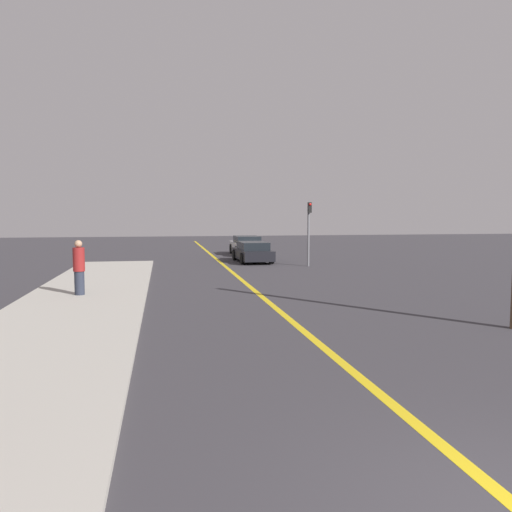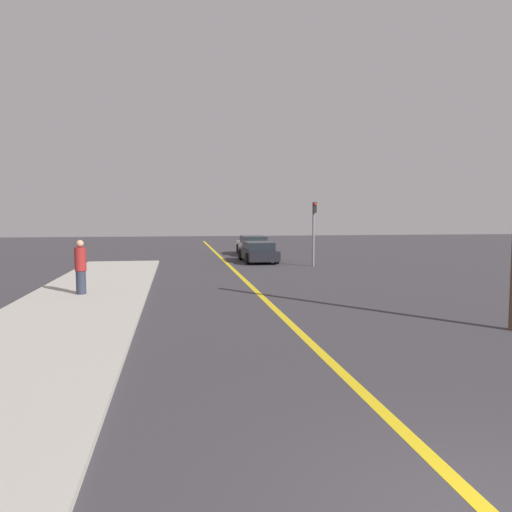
# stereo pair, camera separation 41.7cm
# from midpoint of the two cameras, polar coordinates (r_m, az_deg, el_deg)

# --- Properties ---
(road_center_line) EXTENTS (0.20, 60.00, 0.01)m
(road_center_line) POSITION_cam_midpoint_polar(r_m,az_deg,el_deg) (21.74, -1.11, -2.44)
(road_center_line) COLOR gold
(road_center_line) RESTS_ON ground_plane
(sidewalk_left) EXTENTS (3.88, 25.50, 0.11)m
(sidewalk_left) POSITION_cam_midpoint_polar(r_m,az_deg,el_deg) (16.55, -18.49, -4.78)
(sidewalk_left) COLOR #ADA89E
(sidewalk_left) RESTS_ON ground_plane
(car_near_right_lane) EXTENTS (1.91, 4.30, 1.17)m
(car_near_right_lane) POSITION_cam_midpoint_polar(r_m,az_deg,el_deg) (28.72, 0.64, 0.46)
(car_near_right_lane) COLOR black
(car_near_right_lane) RESTS_ON ground_plane
(car_ahead_center) EXTENTS (1.91, 4.22, 1.29)m
(car_ahead_center) POSITION_cam_midpoint_polar(r_m,az_deg,el_deg) (33.86, 0.01, 1.21)
(car_ahead_center) COLOR silver
(car_ahead_center) RESTS_ON ground_plane
(pedestrian_mid_group) EXTENTS (0.37, 0.37, 1.79)m
(pedestrian_mid_group) POSITION_cam_midpoint_polar(r_m,az_deg,el_deg) (17.32, -18.76, -1.20)
(pedestrian_mid_group) COLOR #282D3D
(pedestrian_mid_group) RESTS_ON sidewalk_left
(traffic_light) EXTENTS (0.18, 0.40, 3.37)m
(traffic_light) POSITION_cam_midpoint_polar(r_m,az_deg,el_deg) (26.35, 7.07, 3.38)
(traffic_light) COLOR slate
(traffic_light) RESTS_ON ground_plane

